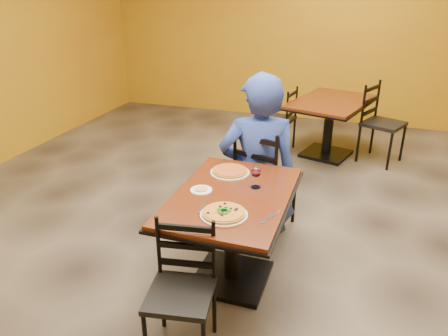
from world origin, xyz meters
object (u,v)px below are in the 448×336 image
(chair_main_near, at_px, (180,295))
(pizza_main, at_px, (224,213))
(chair_main_far, at_px, (266,177))
(pizza_far, at_px, (230,171))
(plate_far, at_px, (230,172))
(chair_second_right, at_px, (383,124))
(wine_glass, at_px, (256,176))
(diner, at_px, (259,156))
(table_main, at_px, (232,217))
(chair_second_left, at_px, (278,119))
(table_second, at_px, (330,115))
(plate_main, at_px, (224,215))
(side_plate, at_px, (201,190))

(chair_main_near, xyz_separation_m, pizza_main, (0.13, 0.45, 0.35))
(chair_main_far, xyz_separation_m, pizza_far, (-0.17, -0.54, 0.27))
(chair_main_near, bearing_deg, plate_far, 82.62)
(chair_second_right, xyz_separation_m, wine_glass, (-0.95, -2.74, 0.34))
(diner, distance_m, pizza_main, 1.10)
(table_main, height_order, chair_main_far, chair_main_far)
(table_main, xyz_separation_m, chair_main_near, (-0.08, -0.76, -0.13))
(chair_second_left, height_order, plate_far, chair_second_left)
(table_second, distance_m, chair_main_near, 3.68)
(plate_main, bearing_deg, wine_glass, 78.80)
(plate_main, bearing_deg, chair_second_left, 95.20)
(wine_glass, bearing_deg, chair_second_right, 70.81)
(plate_far, relative_size, side_plate, 1.94)
(wine_glass, bearing_deg, pizza_far, 144.30)
(pizza_far, bearing_deg, chair_second_left, 92.80)
(pizza_far, bearing_deg, chair_main_far, 72.57)
(pizza_main, distance_m, side_plate, 0.39)
(table_second, relative_size, side_plate, 9.04)
(diner, bearing_deg, table_main, 72.40)
(plate_main, bearing_deg, chair_second_right, 71.93)
(chair_main_near, relative_size, pizza_far, 3.03)
(chair_main_near, relative_size, side_plate, 5.31)
(chair_main_far, distance_m, chair_second_right, 2.26)
(wine_glass, bearing_deg, plate_main, -101.20)
(chair_second_left, relative_size, side_plate, 5.42)
(table_second, height_order, plate_far, plate_far)
(table_main, relative_size, side_plate, 7.69)
(chair_main_near, bearing_deg, pizza_far, 82.62)
(plate_far, bearing_deg, side_plate, -105.48)
(chair_second_left, relative_size, plate_main, 2.80)
(chair_second_left, xyz_separation_m, pizza_far, (0.12, -2.55, 0.34))
(chair_main_far, bearing_deg, chair_second_right, -100.80)
(table_main, xyz_separation_m, pizza_far, (-0.13, 0.34, 0.21))
(chair_second_left, distance_m, side_plate, 2.93)
(diner, distance_m, plate_far, 0.47)
(chair_main_near, distance_m, plate_far, 1.15)
(chair_main_far, height_order, pizza_main, chair_main_far)
(plate_main, relative_size, pizza_main, 1.09)
(table_second, distance_m, diner, 2.15)
(plate_main, bearing_deg, pizza_main, 0.00)
(plate_main, xyz_separation_m, pizza_far, (-0.17, 0.65, 0.02))
(chair_main_near, distance_m, diner, 1.58)
(chair_main_far, relative_size, diner, 0.68)
(chair_second_right, bearing_deg, plate_main, -174.18)
(table_main, distance_m, chair_main_near, 0.77)
(table_second, relative_size, pizza_main, 5.09)
(pizza_main, bearing_deg, pizza_far, 104.40)
(chair_main_near, height_order, plate_main, chair_main_near)
(chair_main_far, bearing_deg, plate_main, 106.36)
(chair_main_near, bearing_deg, diner, 77.43)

